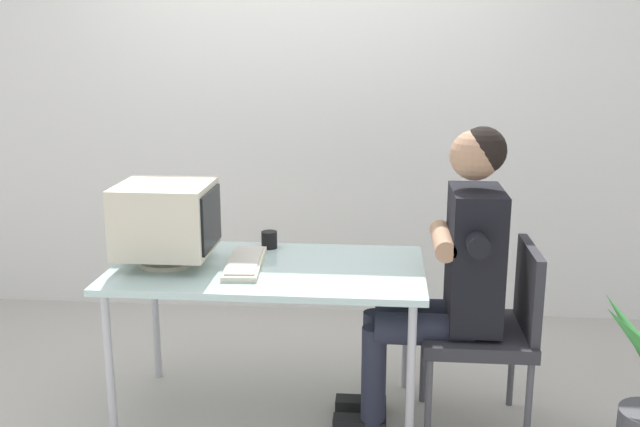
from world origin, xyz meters
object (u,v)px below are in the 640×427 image
(office_chair, at_px, (491,324))
(person_seated, at_px, (450,268))
(crt_monitor, at_px, (166,219))
(desk_mug, at_px, (269,240))
(desk, at_px, (268,277))
(keyboard, at_px, (245,263))

(office_chair, height_order, person_seated, person_seated)
(crt_monitor, distance_m, desk_mug, 0.54)
(crt_monitor, xyz_separation_m, person_seated, (1.27, -0.02, -0.18))
(crt_monitor, height_order, person_seated, person_seated)
(office_chair, height_order, desk_mug, office_chair)
(desk, distance_m, person_seated, 0.81)
(person_seated, bearing_deg, crt_monitor, 178.99)
(office_chair, bearing_deg, keyboard, 178.74)
(office_chair, relative_size, person_seated, 0.63)
(keyboard, xyz_separation_m, person_seated, (0.91, -0.02, 0.01))
(desk, distance_m, desk_mug, 0.31)
(office_chair, bearing_deg, person_seated, 180.00)
(crt_monitor, height_order, keyboard, crt_monitor)
(desk, xyz_separation_m, crt_monitor, (-0.45, -0.01, 0.26))
(desk, xyz_separation_m, keyboard, (-0.10, -0.01, 0.07))
(desk, height_order, crt_monitor, crt_monitor)
(desk, height_order, person_seated, person_seated)
(desk, xyz_separation_m, office_chair, (1.00, -0.03, -0.18))
(keyboard, bearing_deg, crt_monitor, -179.72)
(keyboard, distance_m, desk_mug, 0.30)
(desk, bearing_deg, desk_mug, 97.43)
(person_seated, bearing_deg, desk, 177.82)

